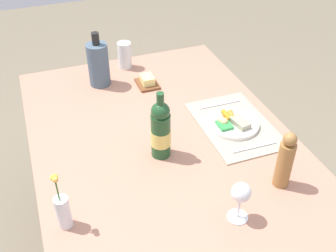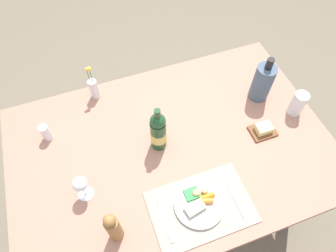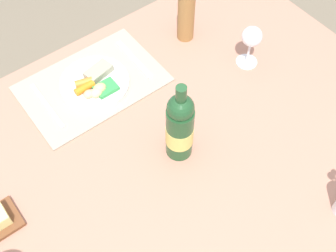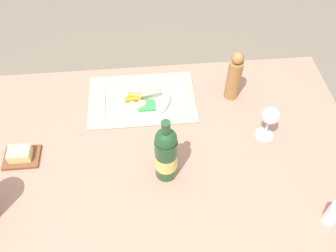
# 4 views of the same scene
# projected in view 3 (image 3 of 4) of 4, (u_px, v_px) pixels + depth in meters

# --- Properties ---
(ground_plane) EXTENTS (8.00, 8.00, 0.00)m
(ground_plane) POSITION_uv_depth(u_px,v_px,m) (160.00, 242.00, 1.92)
(ground_plane) COLOR #736954
(dining_table) EXTENTS (1.59, 1.07, 0.78)m
(dining_table) POSITION_uv_depth(u_px,v_px,m) (157.00, 167.00, 1.36)
(dining_table) COLOR #AD7760
(dining_table) RESTS_ON ground_plane
(placemat) EXTENTS (0.45, 0.30, 0.01)m
(placemat) POSITION_uv_depth(u_px,v_px,m) (92.00, 84.00, 1.42)
(placemat) COLOR #A09983
(placemat) RESTS_ON dining_table
(dinner_plate) EXTENTS (0.22, 0.22, 0.04)m
(dinner_plate) POSITION_uv_depth(u_px,v_px,m) (95.00, 83.00, 1.40)
(dinner_plate) COLOR white
(dinner_plate) RESTS_ON placemat
(fork) EXTENTS (0.02, 0.20, 0.00)m
(fork) POSITION_uv_depth(u_px,v_px,m) (134.00, 59.00, 1.47)
(fork) COLOR silver
(fork) RESTS_ON placemat
(knife) EXTENTS (0.01, 0.21, 0.00)m
(knife) POSITION_uv_depth(u_px,v_px,m) (47.00, 105.00, 1.36)
(knife) COLOR silver
(knife) RESTS_ON placemat
(wine_glass) EXTENTS (0.07, 0.07, 0.15)m
(wine_glass) POSITION_uv_depth(u_px,v_px,m) (252.00, 38.00, 1.38)
(wine_glass) COLOR white
(wine_glass) RESTS_ON dining_table
(wine_bottle) EXTENTS (0.08, 0.08, 0.29)m
(wine_bottle) POSITION_uv_depth(u_px,v_px,m) (180.00, 127.00, 1.18)
(wine_bottle) COLOR #1F4A26
(wine_bottle) RESTS_ON dining_table
(pepper_mill) EXTENTS (0.06, 0.06, 0.23)m
(pepper_mill) POSITION_uv_depth(u_px,v_px,m) (186.00, 12.00, 1.45)
(pepper_mill) COLOR olive
(pepper_mill) RESTS_ON dining_table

